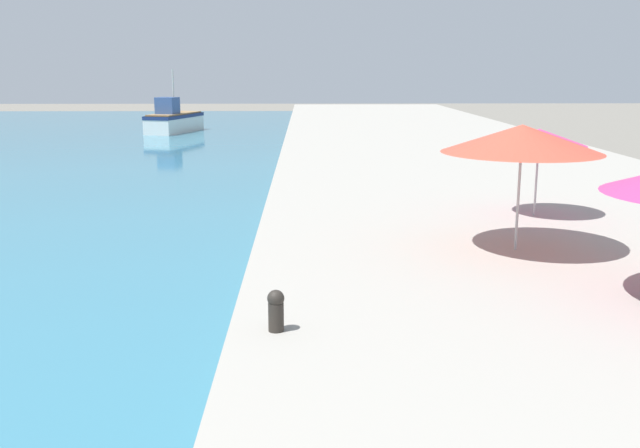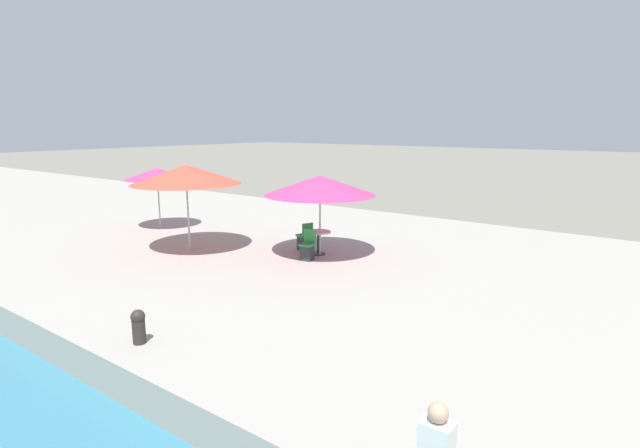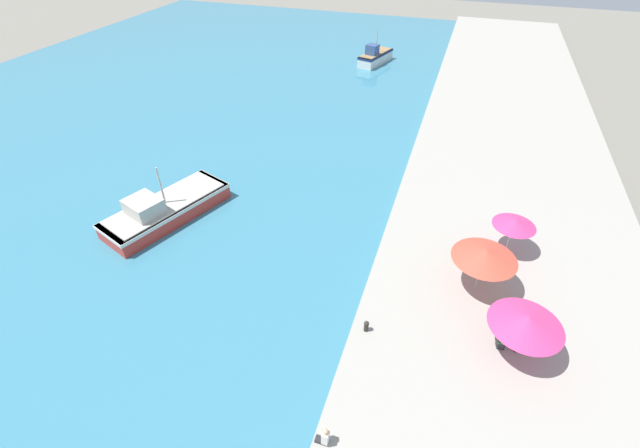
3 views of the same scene
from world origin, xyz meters
The scene contains 12 objects.
water_basin centered at (-28.00, 37.00, 0.02)m, with size 56.00×90.00×0.04m.
quay_promenade centered at (8.00, 37.00, 0.38)m, with size 16.00×90.00×0.76m.
fishing_boat_near centered at (-15.05, 16.85, 0.84)m, with size 6.09×9.50×4.02m.
fishing_boat_mid centered at (-8.62, 54.62, 0.95)m, with size 3.65×6.40×4.62m.
cafe_umbrella_pink centered at (7.86, 12.31, 2.96)m, with size 3.41×3.41×2.50m.
cafe_umbrella_white centered at (5.86, 16.11, 3.23)m, with size 3.46×3.46×2.77m.
cafe_umbrella_striped centered at (7.50, 19.95, 2.90)m, with size 2.52×2.52×2.36m.
cafe_table centered at (7.93, 12.44, 1.30)m, with size 0.80×0.80×0.74m.
cafe_chair_left centered at (7.22, 12.31, 1.09)m, with size 0.50×0.47×0.91m.
cafe_chair_right centered at (8.12, 13.14, 1.09)m, with size 0.50×0.52×0.91m.
person_at_quay centered at (0.48, 5.21, 1.22)m, with size 0.56×0.36×1.04m.
mooring_bollard centered at (0.75, 11.20, 1.11)m, with size 0.26×0.26×0.65m.
Camera 3 is at (2.89, -2.54, 18.46)m, focal length 24.00 mm.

